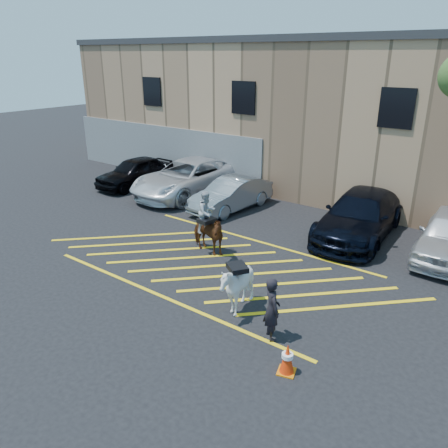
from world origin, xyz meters
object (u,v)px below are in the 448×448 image
Objects in this scene: car_white_pickup at (188,177)px; traffic_cone at (287,358)px; car_black_suv at (135,172)px; handler at (272,309)px; car_blue_suv at (360,215)px; car_silver_sedan at (231,194)px; mounted_bay at (207,229)px; saddled_white at (237,287)px.

traffic_cone is (10.29, -8.59, -0.49)m from car_white_pickup.
traffic_cone is at bearing -28.74° from car_black_suv.
car_blue_suv is at bearing -44.95° from handler.
handler is at bearing -27.63° from car_black_suv.
car_silver_sedan reaches higher than traffic_cone.
car_blue_suv is 3.51× the size of handler.
car_blue_suv is at bearing 4.05° from car_black_suv.
mounted_bay is (-3.69, -4.66, 0.07)m from car_blue_suv.
car_blue_suv is 7.84× the size of traffic_cone.
car_black_suv is at bearing -168.18° from car_white_pickup.
traffic_cone is at bearing -42.30° from car_silver_sedan.
mounted_bay is (-4.34, 2.92, 0.09)m from handler.
handler is at bearing -37.01° from car_white_pickup.
car_black_suv is at bearing 149.13° from traffic_cone.
car_silver_sedan is 5.70m from car_blue_suv.
car_blue_suv reaches higher than traffic_cone.
car_blue_suv is 7.61m from handler.
handler is 0.73× the size of mounted_bay.
mounted_bay is (5.01, -4.79, 0.05)m from car_white_pickup.
car_white_pickup is 12.12m from handler.
car_black_suv reaches higher than traffic_cone.
mounted_bay is at bearing -132.23° from car_blue_suv.
car_blue_suv is at bearing 1.64° from car_white_pickup.
handler is 1.43m from saddled_white.
car_white_pickup is 8.43× the size of traffic_cone.
handler is 1.36m from traffic_cone.
mounted_bay is at bearing 6.22° from handler.
car_black_suv is 11.92m from car_blue_suv.
car_white_pickup is at bearing 137.88° from saddled_white.
car_blue_suv is 2.56× the size of mounted_bay.
car_blue_suv reaches higher than saddled_white.
handler is (12.56, -7.18, 0.06)m from car_black_suv.
saddled_white reaches higher than traffic_cone.
mounted_bay reaches higher than car_silver_sedan.
traffic_cone is at bearing -37.39° from car_white_pickup.
traffic_cone is at bearing -35.80° from mounted_bay.
saddled_white is at bearing -28.78° from car_black_suv.
car_black_suv is at bearing 178.10° from car_blue_suv.
car_blue_suv is 8.62m from traffic_cone.
car_black_suv is at bearing 149.10° from saddled_white.
car_silver_sedan is at bearing 132.19° from traffic_cone.
car_white_pickup reaches higher than traffic_cone.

